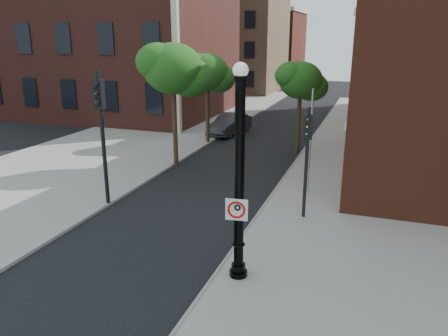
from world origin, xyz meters
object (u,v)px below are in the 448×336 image
at_px(lamppost, 239,187).
at_px(traffic_signal_right, 307,146).
at_px(parked_car, 230,124).
at_px(no_parking_sign, 237,210).
at_px(traffic_signal_left, 101,117).

distance_m(lamppost, traffic_signal_right, 5.00).
relative_size(lamppost, parked_car, 1.41).
bearing_deg(lamppost, traffic_signal_right, 78.02).
relative_size(lamppost, no_parking_sign, 9.84).
bearing_deg(no_parking_sign, parked_car, 101.65).
xyz_separation_m(lamppost, traffic_signal_left, (-6.80, 3.65, 0.88)).
distance_m(traffic_signal_left, traffic_signal_right, 7.97).
bearing_deg(traffic_signal_right, traffic_signal_left, 173.35).
xyz_separation_m(lamppost, traffic_signal_right, (1.04, 4.89, 0.08)).
relative_size(traffic_signal_left, traffic_signal_right, 1.28).
height_order(lamppost, parked_car, lamppost).
distance_m(no_parking_sign, traffic_signal_right, 5.20).
bearing_deg(traffic_signal_right, lamppost, -117.63).
distance_m(parked_car, traffic_signal_left, 14.90).
bearing_deg(parked_car, traffic_signal_left, -82.56).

